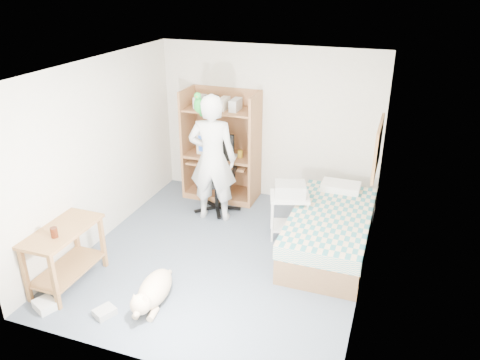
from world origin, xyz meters
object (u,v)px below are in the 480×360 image
at_px(office_chair, 217,184).
at_px(person, 212,159).
at_px(printer_cart, 289,209).
at_px(side_desk, 65,248).
at_px(computer_hutch, 222,150).
at_px(bed, 330,231).
at_px(dog, 153,291).

relative_size(office_chair, person, 0.60).
distance_m(person, printer_cart, 1.35).
xyz_separation_m(side_desk, printer_cart, (2.23, 2.00, -0.07)).
bearing_deg(computer_hutch, bed, -29.29).
height_order(bed, printer_cart, bed).
xyz_separation_m(dog, printer_cart, (1.08, 1.99, 0.26)).
relative_size(bed, person, 1.04).
distance_m(office_chair, printer_cart, 1.37).
bearing_deg(person, dog, 84.82).
relative_size(side_desk, dog, 0.99).
bearing_deg(printer_cart, bed, -33.43).
relative_size(side_desk, person, 0.51).
xyz_separation_m(computer_hutch, person, (0.16, -0.78, 0.15)).
distance_m(side_desk, printer_cart, 3.00).
bearing_deg(bed, side_desk, -147.50).
height_order(office_chair, printer_cart, office_chair).
xyz_separation_m(computer_hutch, bed, (2.00, -1.12, -0.53)).
distance_m(bed, person, 1.99).
bearing_deg(dog, office_chair, 88.23).
bearing_deg(printer_cart, office_chair, 142.76).
xyz_separation_m(bed, dog, (-1.70, -1.81, -0.12)).
bearing_deg(dog, person, 87.33).
xyz_separation_m(computer_hutch, side_desk, (-0.85, -2.94, -0.33)).
bearing_deg(bed, printer_cart, 163.72).
height_order(side_desk, dog, side_desk).
bearing_deg(person, bed, 160.59).
distance_m(bed, printer_cart, 0.66).
bearing_deg(person, computer_hutch, -87.54).
bearing_deg(office_chair, person, -88.18).
distance_m(side_desk, office_chair, 2.64).
bearing_deg(bed, computer_hutch, 150.71).
relative_size(side_desk, office_chair, 0.86).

